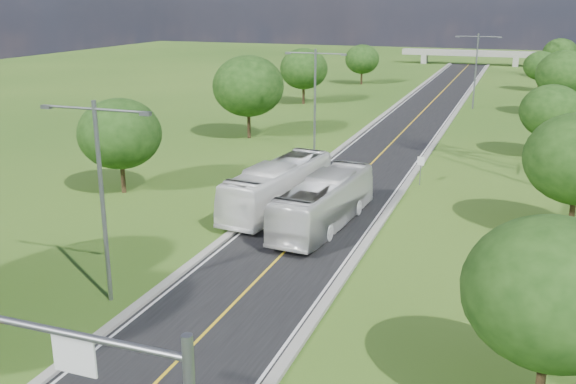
% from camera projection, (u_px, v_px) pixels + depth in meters
% --- Properties ---
extents(ground, '(260.00, 260.00, 0.00)m').
position_uv_depth(ground, '(405.00, 130.00, 73.20)').
color(ground, '#284D15').
rests_on(ground, ground).
extents(road, '(8.00, 150.00, 0.06)m').
position_uv_depth(road, '(413.00, 121.00, 78.58)').
color(road, black).
rests_on(road, ground).
extents(curb_left, '(0.50, 150.00, 0.22)m').
position_uv_depth(curb_left, '(379.00, 118.00, 79.96)').
color(curb_left, gray).
rests_on(curb_left, ground).
extents(curb_right, '(0.50, 150.00, 0.22)m').
position_uv_depth(curb_right, '(449.00, 122.00, 77.15)').
color(curb_right, gray).
rests_on(curb_right, ground).
extents(speed_limit_sign, '(0.55, 0.09, 2.40)m').
position_uv_depth(speed_limit_sign, '(421.00, 166.00, 51.24)').
color(speed_limit_sign, slate).
rests_on(speed_limit_sign, ground).
extents(overpass, '(30.00, 3.00, 3.20)m').
position_uv_depth(overpass, '(470.00, 54.00, 144.36)').
color(overpass, gray).
rests_on(overpass, ground).
extents(streetlight_near_left, '(5.90, 0.25, 10.00)m').
position_uv_depth(streetlight_near_left, '(101.00, 186.00, 30.34)').
color(streetlight_near_left, slate).
rests_on(streetlight_near_left, ground).
extents(streetlight_mid_left, '(5.90, 0.25, 10.00)m').
position_uv_depth(streetlight_mid_left, '(315.00, 93.00, 59.98)').
color(streetlight_mid_left, slate).
rests_on(streetlight_mid_left, ground).
extents(streetlight_far_right, '(5.90, 0.25, 10.00)m').
position_uv_depth(streetlight_far_right, '(476.00, 65.00, 85.66)').
color(streetlight_far_right, slate).
rests_on(streetlight_far_right, ground).
extents(tree_lb, '(6.30, 6.30, 7.33)m').
position_uv_depth(tree_lb, '(120.00, 134.00, 48.39)').
color(tree_lb, black).
rests_on(tree_lb, ground).
extents(tree_lc, '(7.56, 7.56, 8.79)m').
position_uv_depth(tree_lc, '(248.00, 86.00, 67.56)').
color(tree_lc, black).
rests_on(tree_lc, ground).
extents(tree_ld, '(6.72, 6.72, 7.82)m').
position_uv_depth(tree_ld, '(304.00, 69.00, 89.95)').
color(tree_ld, black).
rests_on(tree_ld, ground).
extents(tree_le, '(5.88, 5.88, 6.84)m').
position_uv_depth(tree_le, '(362.00, 59.00, 110.87)').
color(tree_le, black).
rests_on(tree_le, ground).
extents(tree_ra, '(6.30, 6.30, 7.33)m').
position_uv_depth(tree_ra, '(552.00, 292.00, 22.32)').
color(tree_ra, black).
rests_on(tree_ra, ground).
extents(tree_rc, '(5.88, 5.88, 6.84)m').
position_uv_depth(tree_rc, '(552.00, 111.00, 59.80)').
color(tree_rc, black).
rests_on(tree_rc, ground).
extents(tree_rd, '(7.14, 7.14, 8.30)m').
position_uv_depth(tree_rd, '(565.00, 75.00, 80.43)').
color(tree_rd, black).
rests_on(tree_rd, ground).
extents(tree_re, '(5.46, 5.46, 6.35)m').
position_uv_depth(tree_re, '(541.00, 66.00, 103.17)').
color(tree_re, black).
rests_on(tree_re, ground).
extents(tree_rf, '(6.30, 6.30, 7.33)m').
position_uv_depth(tree_rf, '(560.00, 53.00, 119.80)').
color(tree_rf, black).
rests_on(tree_rf, ground).
extents(bus_outbound, '(3.82, 12.19, 3.34)m').
position_uv_depth(bus_outbound, '(324.00, 202.00, 41.68)').
color(bus_outbound, silver).
rests_on(bus_outbound, road).
extents(bus_inbound, '(4.27, 12.55, 3.43)m').
position_uv_depth(bus_inbound, '(278.00, 186.00, 45.07)').
color(bus_inbound, white).
rests_on(bus_inbound, road).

